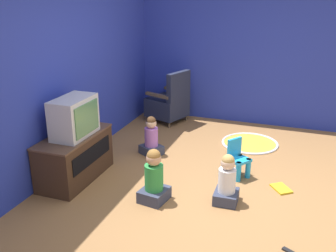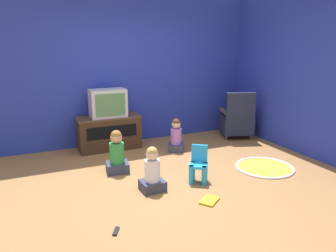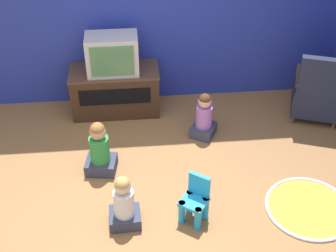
# 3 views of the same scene
# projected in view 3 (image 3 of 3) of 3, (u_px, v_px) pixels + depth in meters

# --- Properties ---
(ground_plane) EXTENTS (30.00, 30.00, 0.00)m
(ground_plane) POSITION_uv_depth(u_px,v_px,m) (158.00, 206.00, 4.83)
(ground_plane) COLOR olive
(tv_cabinet) EXTENTS (1.13, 0.52, 0.60)m
(tv_cabinet) POSITION_uv_depth(u_px,v_px,m) (115.00, 90.00, 6.03)
(tv_cabinet) COLOR #382316
(tv_cabinet) RESTS_ON ground_plane
(television) EXTENTS (0.63, 0.37, 0.50)m
(television) POSITION_uv_depth(u_px,v_px,m) (112.00, 54.00, 5.67)
(television) COLOR #B7B7BC
(television) RESTS_ON tv_cabinet
(black_armchair) EXTENTS (0.76, 0.78, 0.96)m
(black_armchair) POSITION_uv_depth(u_px,v_px,m) (318.00, 93.00, 5.89)
(black_armchair) COLOR brown
(black_armchair) RESTS_ON ground_plane
(yellow_kid_chair) EXTENTS (0.33, 0.33, 0.51)m
(yellow_kid_chair) POSITION_uv_depth(u_px,v_px,m) (195.00, 203.00, 4.58)
(yellow_kid_chair) COLOR #1E99DB
(yellow_kid_chair) RESTS_ON ground_plane
(play_mat) EXTENTS (0.89, 0.89, 0.04)m
(play_mat) POSITION_uv_depth(u_px,v_px,m) (309.00, 208.00, 4.80)
(play_mat) COLOR gold
(play_mat) RESTS_ON ground_plane
(child_watching_left) EXTENTS (0.32, 0.28, 0.60)m
(child_watching_left) POSITION_uv_depth(u_px,v_px,m) (124.00, 204.00, 4.50)
(child_watching_left) COLOR #33384C
(child_watching_left) RESTS_ON ground_plane
(child_watching_center) EXTENTS (0.38, 0.39, 0.59)m
(child_watching_center) POSITION_uv_depth(u_px,v_px,m) (204.00, 118.00, 5.64)
(child_watching_center) COLOR #33384C
(child_watching_center) RESTS_ON ground_plane
(child_watching_right) EXTENTS (0.37, 0.34, 0.65)m
(child_watching_right) POSITION_uv_depth(u_px,v_px,m) (100.00, 150.00, 5.11)
(child_watching_right) COLOR #33384C
(child_watching_right) RESTS_ON ground_plane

